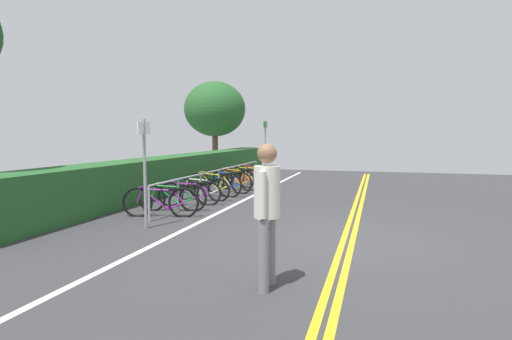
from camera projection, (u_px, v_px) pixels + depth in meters
The scene contains 20 objects.
ground_plane at pixel (348, 240), 7.64m from camera, with size 28.49×13.16×0.05m, color #353538.
centre_line_yellow_inner at pixel (353, 239), 7.62m from camera, with size 25.64×0.10×0.00m, color gold.
centre_line_yellow_outer at pixel (344, 239), 7.66m from camera, with size 25.64×0.10×0.00m, color gold.
bike_lane_stripe_white at pixel (188, 228), 8.52m from camera, with size 25.64×0.12×0.00m, color white.
bike_rack at pixel (219, 176), 13.10m from camera, with size 8.39×0.05×0.80m.
bicycle_0 at pixel (161, 202), 9.64m from camera, with size 0.55×1.75×0.73m.
bicycle_1 at pixel (172, 198), 10.39m from camera, with size 0.55×1.67×0.71m.
bicycle_2 at pixel (190, 193), 11.18m from camera, with size 0.67×1.59×0.69m.
bicycle_3 at pixel (202, 189), 12.03m from camera, with size 0.46×1.70×0.70m.
bicycle_4 at pixel (214, 185), 12.74m from camera, with size 0.46×1.75×0.79m.
bicycle_5 at pixel (228, 182), 13.53m from camera, with size 0.46×1.69×0.75m.
bicycle_6 at pixel (236, 179), 14.26m from camera, with size 0.46×1.74×0.78m.
bicycle_7 at pixel (236, 178), 15.11m from camera, with size 0.65×1.58×0.69m.
bicycle_8 at pixel (250, 175), 15.89m from camera, with size 0.64×1.69×0.73m.
bicycle_9 at pixel (255, 174), 16.60m from camera, with size 0.67×1.60×0.69m.
pedestrian at pixel (267, 205), 5.12m from camera, with size 0.49×0.32×1.78m.
sign_post_near at pixel (145, 163), 8.38m from camera, with size 0.36×0.09×2.19m.
sign_post_far at pixel (265, 144), 17.22m from camera, with size 0.36×0.07×2.45m.
hedge_backdrop at pixel (183, 171), 15.07m from camera, with size 17.34×1.13×1.14m, color #235626.
tree_mid at pixel (215, 109), 21.53m from camera, with size 3.11×3.11×4.54m.
Camera 1 is at (-7.67, -0.48, 1.90)m, focal length 29.72 mm.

